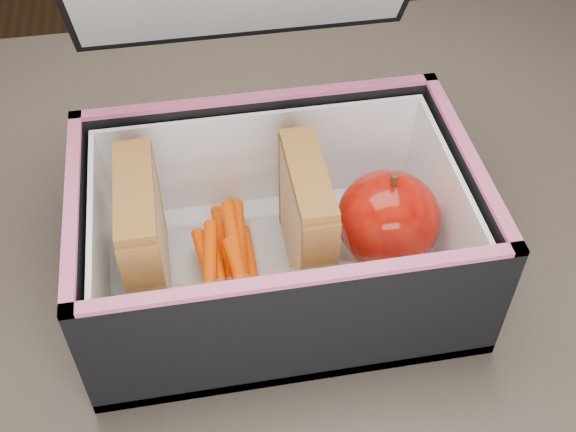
% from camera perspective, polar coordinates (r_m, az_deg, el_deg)
% --- Properties ---
extents(kitchen_table, '(1.20, 0.80, 0.75)m').
position_cam_1_polar(kitchen_table, '(0.71, 5.35, -7.41)').
color(kitchen_table, brown).
rests_on(kitchen_table, ground).
extents(lunch_bag, '(0.31, 0.30, 0.29)m').
position_cam_1_polar(lunch_bag, '(0.57, -0.91, -0.36)').
color(lunch_bag, black).
rests_on(lunch_bag, kitchen_table).
extents(plastic_tub, '(0.17, 0.12, 0.07)m').
position_cam_1_polar(plastic_tub, '(0.57, -4.73, -2.53)').
color(plastic_tub, white).
rests_on(plastic_tub, lunch_bag).
extents(sandwich_left, '(0.03, 0.10, 0.11)m').
position_cam_1_polar(sandwich_left, '(0.56, -11.29, -1.77)').
color(sandwich_left, tan).
rests_on(sandwich_left, plastic_tub).
extents(sandwich_right, '(0.03, 0.10, 0.11)m').
position_cam_1_polar(sandwich_right, '(0.56, 1.49, -0.30)').
color(sandwich_right, tan).
rests_on(sandwich_right, plastic_tub).
extents(carrot_sticks, '(0.05, 0.15, 0.03)m').
position_cam_1_polar(carrot_sticks, '(0.59, -4.78, -3.40)').
color(carrot_sticks, '#F13800').
rests_on(carrot_sticks, plastic_tub).
extents(paper_napkin, '(0.09, 0.09, 0.01)m').
position_cam_1_polar(paper_napkin, '(0.62, 7.39, -2.64)').
color(paper_napkin, white).
rests_on(paper_napkin, lunch_bag).
extents(red_apple, '(0.10, 0.10, 0.09)m').
position_cam_1_polar(red_apple, '(0.58, 7.91, -0.23)').
color(red_apple, '#7F0300').
rests_on(red_apple, paper_napkin).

